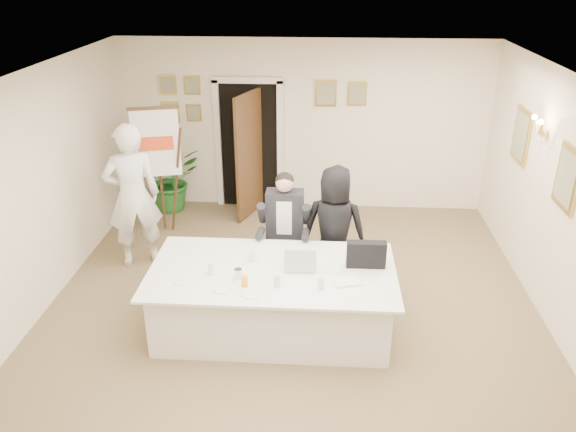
# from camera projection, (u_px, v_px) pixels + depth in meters

# --- Properties ---
(floor) EXTENTS (7.00, 7.00, 0.00)m
(floor) POSITION_uv_depth(u_px,v_px,m) (290.00, 323.00, 6.61)
(floor) COLOR brown
(floor) RESTS_ON ground
(ceiling) EXTENTS (6.00, 7.00, 0.02)m
(ceiling) POSITION_uv_depth(u_px,v_px,m) (291.00, 84.00, 5.43)
(ceiling) COLOR white
(ceiling) RESTS_ON wall_back
(wall_back) EXTENTS (6.00, 0.10, 2.80)m
(wall_back) POSITION_uv_depth(u_px,v_px,m) (303.00, 126.00, 9.19)
(wall_back) COLOR #F5E7CF
(wall_back) RESTS_ON floor
(wall_left) EXTENTS (0.10, 7.00, 2.80)m
(wall_left) POSITION_uv_depth(u_px,v_px,m) (20.00, 208.00, 6.20)
(wall_left) COLOR #F5E7CF
(wall_left) RESTS_ON floor
(doorway) EXTENTS (1.14, 0.86, 2.20)m
(doorway) POSITION_uv_depth(u_px,v_px,m) (249.00, 149.00, 9.23)
(doorway) COLOR black
(doorway) RESTS_ON floor
(pictures_back_wall) EXTENTS (3.40, 0.06, 0.80)m
(pictures_back_wall) POSITION_uv_depth(u_px,v_px,m) (254.00, 99.00, 9.02)
(pictures_back_wall) COLOR gold
(pictures_back_wall) RESTS_ON wall_back
(pictures_right_wall) EXTENTS (0.06, 2.20, 0.80)m
(pictures_right_wall) POSITION_uv_depth(u_px,v_px,m) (541.00, 154.00, 6.78)
(pictures_right_wall) COLOR gold
(pictures_right_wall) RESTS_ON wall_right
(wall_sconce) EXTENTS (0.20, 0.30, 0.24)m
(wall_sconce) POSITION_uv_depth(u_px,v_px,m) (541.00, 126.00, 6.64)
(wall_sconce) COLOR gold
(wall_sconce) RESTS_ON wall_right
(conference_table) EXTENTS (2.73, 1.46, 0.78)m
(conference_table) POSITION_uv_depth(u_px,v_px,m) (273.00, 299.00, 6.37)
(conference_table) COLOR white
(conference_table) RESTS_ON floor
(seated_man) EXTENTS (0.69, 0.73, 1.51)m
(seated_man) POSITION_uv_depth(u_px,v_px,m) (285.00, 228.00, 7.21)
(seated_man) COLOR black
(seated_man) RESTS_ON floor
(flip_chart) EXTENTS (0.71, 0.51, 1.96)m
(flip_chart) POSITION_uv_depth(u_px,v_px,m) (160.00, 178.00, 8.43)
(flip_chart) COLOR #321F10
(flip_chart) RESTS_ON floor
(standing_man) EXTENTS (0.87, 0.75, 2.01)m
(standing_man) POSITION_uv_depth(u_px,v_px,m) (133.00, 196.00, 7.52)
(standing_man) COLOR white
(standing_man) RESTS_ON floor
(standing_woman) EXTENTS (0.87, 0.64, 1.64)m
(standing_woman) POSITION_uv_depth(u_px,v_px,m) (334.00, 229.00, 7.05)
(standing_woman) COLOR black
(standing_woman) RESTS_ON floor
(potted_palm) EXTENTS (1.26, 1.25, 1.06)m
(potted_palm) POSITION_uv_depth(u_px,v_px,m) (170.00, 179.00, 9.41)
(potted_palm) COLOR #216524
(potted_palm) RESTS_ON floor
(laptop) EXTENTS (0.36, 0.38, 0.28)m
(laptop) POSITION_uv_depth(u_px,v_px,m) (301.00, 256.00, 6.22)
(laptop) COLOR #B7BABC
(laptop) RESTS_ON conference_table
(laptop_bag) EXTENTS (0.44, 0.12, 0.30)m
(laptop_bag) POSITION_uv_depth(u_px,v_px,m) (366.00, 254.00, 6.21)
(laptop_bag) COLOR black
(laptop_bag) RESTS_ON conference_table
(paper_stack) EXTENTS (0.31, 0.25, 0.03)m
(paper_stack) POSITION_uv_depth(u_px,v_px,m) (347.00, 282.00, 5.96)
(paper_stack) COLOR white
(paper_stack) RESTS_ON conference_table
(plate_left) EXTENTS (0.27, 0.27, 0.01)m
(plate_left) POSITION_uv_depth(u_px,v_px,m) (185.00, 280.00, 5.99)
(plate_left) COLOR white
(plate_left) RESTS_ON conference_table
(plate_mid) EXTENTS (0.27, 0.27, 0.01)m
(plate_mid) POSITION_uv_depth(u_px,v_px,m) (222.00, 288.00, 5.85)
(plate_mid) COLOR white
(plate_mid) RESTS_ON conference_table
(plate_near) EXTENTS (0.26, 0.26, 0.01)m
(plate_near) POSITION_uv_depth(u_px,v_px,m) (252.00, 293.00, 5.76)
(plate_near) COLOR white
(plate_near) RESTS_ON conference_table
(glass_a) EXTENTS (0.07, 0.07, 0.14)m
(glass_a) POSITION_uv_depth(u_px,v_px,m) (211.00, 269.00, 6.08)
(glass_a) COLOR silver
(glass_a) RESTS_ON conference_table
(glass_b) EXTENTS (0.08, 0.08, 0.14)m
(glass_b) POSITION_uv_depth(u_px,v_px,m) (277.00, 281.00, 5.86)
(glass_b) COLOR silver
(glass_b) RESTS_ON conference_table
(glass_c) EXTENTS (0.08, 0.08, 0.14)m
(glass_c) POSITION_uv_depth(u_px,v_px,m) (321.00, 284.00, 5.81)
(glass_c) COLOR silver
(glass_c) RESTS_ON conference_table
(glass_d) EXTENTS (0.08, 0.08, 0.14)m
(glass_d) POSITION_uv_depth(u_px,v_px,m) (252.00, 256.00, 6.36)
(glass_d) COLOR silver
(glass_d) RESTS_ON conference_table
(oj_glass) EXTENTS (0.08, 0.08, 0.13)m
(oj_glass) POSITION_uv_depth(u_px,v_px,m) (245.00, 281.00, 5.87)
(oj_glass) COLOR #FBA115
(oj_glass) RESTS_ON conference_table
(steel_jug) EXTENTS (0.11, 0.11, 0.11)m
(steel_jug) POSITION_uv_depth(u_px,v_px,m) (238.00, 274.00, 6.03)
(steel_jug) COLOR silver
(steel_jug) RESTS_ON conference_table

